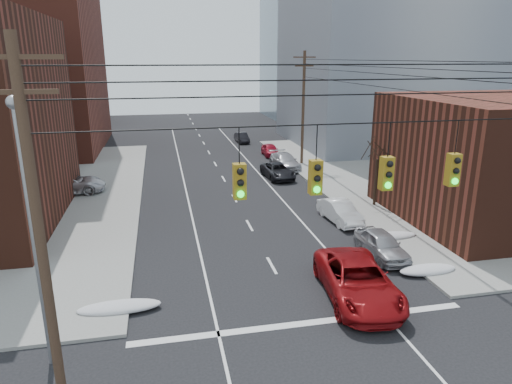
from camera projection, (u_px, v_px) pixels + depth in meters
name	position (u px, v px, depth m)	size (l,w,h in m)	color
sidewalk_ne	(511.00, 171.00, 43.07)	(40.00, 40.00, 0.15)	gray
building_brick_far	(29.00, 85.00, 74.99)	(22.00, 18.00, 12.00)	#472015
building_office	(387.00, 39.00, 54.50)	(22.00, 20.00, 25.00)	gray
building_glass	(326.00, 54.00, 79.71)	(20.00, 18.00, 22.00)	gray
utility_pole_left	(40.00, 241.00, 11.90)	(2.20, 0.28, 11.00)	#473323
utility_pole_far	(303.00, 107.00, 44.35)	(2.20, 0.28, 11.00)	#473323
traffic_signals	(352.00, 173.00, 13.18)	(17.00, 0.42, 2.02)	black
street_light	(30.00, 215.00, 14.59)	(0.44, 0.44, 9.32)	gray
bare_tree	(376.00, 175.00, 32.41)	(2.09, 2.20, 4.93)	black
snow_nw	(119.00, 307.00, 19.33)	(3.50, 1.08, 0.42)	silver
snow_ne	(428.00, 270.00, 22.73)	(3.00, 1.08, 0.42)	silver
snow_east_far	(385.00, 236.00, 26.95)	(4.00, 1.08, 0.42)	silver
red_pickup	(358.00, 280.00, 20.26)	(2.86, 6.20, 1.72)	maroon
parked_car_a	(382.00, 244.00, 24.57)	(1.66, 4.12, 1.41)	#ABABB0
parked_car_b	(340.00, 212.00, 29.82)	(1.47, 4.21, 1.39)	white
parked_car_c	(278.00, 171.00, 40.65)	(2.18, 4.73, 1.31)	black
parked_car_d	(285.00, 161.00, 44.16)	(2.03, 5.00, 1.45)	#B4B3B9
parked_car_e	(270.00, 150.00, 49.86)	(1.55, 3.84, 1.31)	maroon
parked_car_f	(242.00, 138.00, 57.73)	(1.31, 3.75, 1.24)	black
lot_car_a	(11.00, 221.00, 27.49)	(1.61, 4.62, 1.52)	silver
lot_car_b	(69.00, 184.00, 35.57)	(2.54, 5.51, 1.53)	silver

